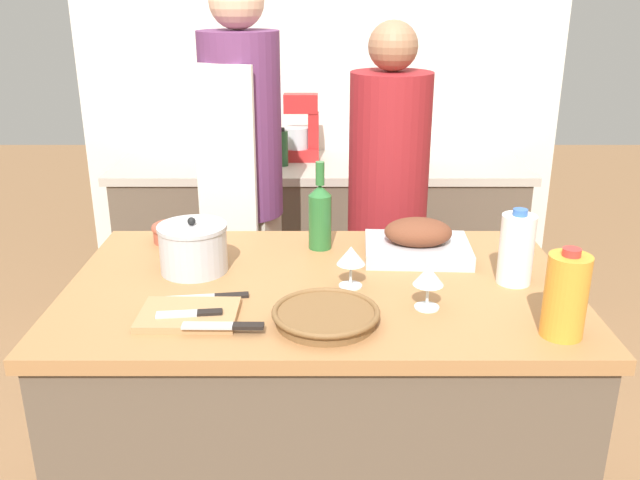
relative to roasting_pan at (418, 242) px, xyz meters
The scene contains 22 objects.
kitchen_island 0.62m from the roasting_pan, 146.80° to the right, with size 1.43×0.87×0.92m.
back_counter 1.50m from the roasting_pan, 102.45° to the left, with size 2.06×0.60×0.88m.
back_wall 1.78m from the roasting_pan, 99.98° to the left, with size 2.56×0.10×2.55m.
roasting_pan is the anchor object (origin of this frame).
wicker_basket 0.54m from the roasting_pan, 122.66° to the right, with size 0.27×0.27×0.04m.
cutting_board 0.76m from the roasting_pan, 146.53° to the right, with size 0.25×0.18×0.02m.
stock_pot 0.68m from the roasting_pan, behind, with size 0.20×0.20×0.17m.
mixing_bowl 0.80m from the roasting_pan, behind, with size 0.13×0.13×0.06m.
juice_jug 0.59m from the roasting_pan, 61.42° to the right, with size 0.10×0.10×0.22m.
milk_jug 0.32m from the roasting_pan, 38.37° to the right, with size 0.10×0.10×0.22m.
wine_bottle_green 0.32m from the roasting_pan, 165.80° to the left, with size 0.07×0.07×0.28m.
wine_glass_left 0.32m from the roasting_pan, 133.79° to the right, with size 0.08×0.08×0.12m.
wine_glass_right 0.37m from the roasting_pan, 93.65° to the right, with size 0.08×0.08×0.12m.
knife_chef 0.68m from the roasting_pan, 153.32° to the right, with size 0.24×0.06×0.01m.
knife_paring 0.73m from the roasting_pan, 136.41° to the right, with size 0.20×0.03×0.01m.
knife_bread 0.76m from the roasting_pan, 144.98° to the right, with size 0.17×0.05×0.01m.
stand_mixer 1.50m from the roasting_pan, 105.41° to the left, with size 0.18×0.14×0.33m.
condiment_bottle_tall 1.35m from the roasting_pan, 92.64° to the left, with size 0.06×0.06×0.18m.
condiment_bottle_short 1.40m from the roasting_pan, 110.31° to the left, with size 0.05×0.05×0.19m.
condiment_bottle_extra 1.30m from the roasting_pan, 80.93° to the left, with size 0.05×0.05×0.17m.
person_cook_aproned 0.90m from the roasting_pan, 133.01° to the left, with size 0.32×0.34×1.77m.
person_cook_guest 0.63m from the roasting_pan, 93.00° to the left, with size 0.32×0.32×1.60m.
Camera 1 is at (0.00, -1.77, 1.71)m, focal length 38.00 mm.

